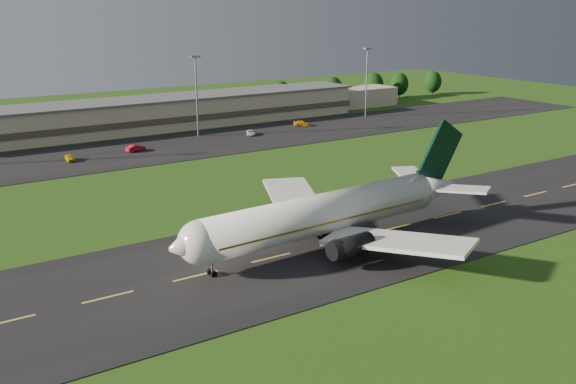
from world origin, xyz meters
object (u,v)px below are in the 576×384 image
airliner (327,213)px  service_vehicle_b (136,148)px  service_vehicle_a (70,158)px  light_mast_centre (196,86)px  service_vehicle_c (251,133)px  terminal (177,112)px  light_mast_east (367,74)px  service_vehicle_d (302,123)px

airliner → service_vehicle_b: (-1.76, 71.71, -3.80)m
airliner → service_vehicle_a: bearing=100.6°
light_mast_centre → service_vehicle_c: light_mast_centre is taller
terminal → service_vehicle_c: size_ratio=32.58×
light_mast_east → service_vehicle_b: light_mast_east is taller
service_vehicle_a → service_vehicle_b: service_vehicle_b is taller
airliner → service_vehicle_a: size_ratio=12.16×
airliner → service_vehicle_a: airliner is taller
service_vehicle_a → service_vehicle_d: service_vehicle_d is taller
light_mast_centre → service_vehicle_d: size_ratio=4.10×
terminal → service_vehicle_d: bearing=-32.9°
terminal → light_mast_centre: 18.45m
service_vehicle_c → service_vehicle_a: bearing=-149.2°
service_vehicle_c → airliner: bearing=-85.6°
airliner → light_mast_east: size_ratio=2.52×
terminal → service_vehicle_b: size_ratio=31.56×
light_mast_centre → airliner: bearing=-102.6°
service_vehicle_a → light_mast_centre: bearing=19.5°
service_vehicle_a → service_vehicle_b: size_ratio=0.92×
light_mast_centre → service_vehicle_b: bearing=-157.2°
service_vehicle_c → light_mast_centre: bearing=179.8°
service_vehicle_c → service_vehicle_d: bearing=36.9°
service_vehicle_a → service_vehicle_d: size_ratio=0.85×
light_mast_east → service_vehicle_a: bearing=-173.9°
service_vehicle_b → service_vehicle_d: (50.00, 5.66, -0.04)m
airliner → service_vehicle_c: size_ratio=11.52×
light_mast_east → service_vehicle_c: bearing=-172.1°
light_mast_centre → service_vehicle_a: size_ratio=4.83×
terminal → light_mast_centre: light_mast_centre is taller
light_mast_centre → light_mast_east: size_ratio=1.00×
service_vehicle_b → service_vehicle_d: bearing=-98.6°
airliner → service_vehicle_c: bearing=65.0°
light_mast_centre → service_vehicle_a: 38.02m
service_vehicle_c → light_mast_east: bearing=34.3°
light_mast_east → service_vehicle_b: size_ratio=4.43×
terminal → service_vehicle_b: terminal is taller
service_vehicle_c → service_vehicle_d: size_ratio=0.90×
airliner → service_vehicle_a: 72.40m
service_vehicle_a → airliner: bearing=-72.5°
service_vehicle_b → service_vehicle_c: service_vehicle_b is taller
light_mast_centre → light_mast_east: (55.00, 0.00, 0.00)m
service_vehicle_b → light_mast_centre: bearing=-82.3°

